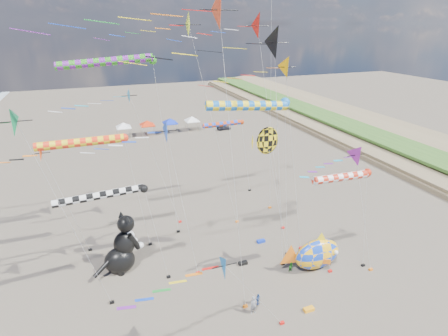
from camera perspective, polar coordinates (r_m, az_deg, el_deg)
The scene contains 27 objects.
delta_kite_0 at distance 35.53m, azimuth -4.71°, elevation 22.02°, with size 12.15×2.60×23.85m.
delta_kite_1 at distance 24.59m, azimuth -0.16°, elevation -14.85°, with size 10.72×1.92×8.95m.
delta_kite_2 at distance 34.68m, azimuth 6.96°, elevation 21.80°, with size 11.11×2.70×23.81m.
delta_kite_4 at distance 31.11m, azimuth 10.17°, elevation 15.33°, with size 9.53×2.03×20.22m.
delta_kite_6 at distance 21.99m, azimuth -3.90°, elevation 24.00°, with size 13.24×2.73×24.79m.
delta_kite_7 at distance 36.63m, azimuth -29.57°, elevation 1.82°, with size 9.20×1.64×12.70m.
delta_kite_8 at distance 28.31m, azimuth -10.66°, elevation 4.56°, with size 8.73×2.15×15.40m.
delta_kite_9 at distance 37.43m, azimuth -15.28°, elevation 10.43°, with size 10.64×1.79×16.54m.
delta_kite_10 at distance 30.63m, azimuth 20.79°, elevation 0.92°, with size 8.63×2.00×13.35m.
delta_kite_11 at distance 27.85m, azimuth 6.08°, elevation 19.27°, with size 13.57×2.84×22.72m.
windsock_0 at distance 34.64m, azimuth -21.66°, elevation 3.92°, with size 9.42×0.85×12.93m.
windsock_1 at distance 29.72m, azimuth 4.62°, elevation 10.04°, with size 8.80×0.86×16.68m.
windsock_2 at distance 46.06m, azimuth 0.17°, elevation 7.16°, with size 7.11×0.67×10.79m.
windsock_3 at distance 31.63m, azimuth 19.12°, elevation -1.42°, with size 7.21×0.74×10.84m.
windsock_4 at distance 29.99m, azimuth -18.91°, elevation -4.24°, with size 8.75×0.68×10.09m.
windsock_5 at distance 34.71m, azimuth -18.06°, elevation 16.06°, with size 10.19×0.80×19.78m.
angelfish_kite at distance 32.37m, azimuth 6.80°, elevation 4.25°, with size 3.74×3.02×13.93m.
cat_inflatable at distance 35.76m, azimuth -16.46°, elevation -11.73°, with size 4.44×2.22×5.99m, color black, non-canonical shape.
fish_inflatable at distance 36.33m, azimuth 14.89°, elevation -13.42°, with size 6.47×2.75×4.15m.
person_adult at distance 31.35m, azimuth 4.85°, elevation -21.41°, with size 0.62×0.41×1.71m, color gray.
child_green at distance 36.14m, azimuth 10.91°, elevation -15.57°, with size 0.50×0.39×1.03m, color #21781D.
child_blue at distance 32.34m, azimuth 5.56°, elevation -20.53°, with size 0.65×0.27×1.10m, color #21468F.
kite_bag_0 at distance 39.92m, azimuth 6.06°, elevation -11.79°, with size 0.90×0.44×0.30m, color #1332C0.
kite_bag_2 at distance 32.74m, azimuth 13.67°, elevation -21.50°, with size 0.90×0.44×0.30m, color #FE9F15.
kite_bag_3 at distance 36.65m, azimuth 3.12°, elevation -15.24°, with size 0.90×0.44×0.30m, color black.
tent_row at distance 77.97m, azimuth -10.64°, elevation 7.71°, with size 19.20×4.20×3.80m.
parked_car at distance 80.43m, azimuth -0.03°, elevation 6.63°, with size 1.30×3.23×1.10m, color #26262D.
Camera 1 is at (-11.23, -14.43, 22.57)m, focal length 28.00 mm.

